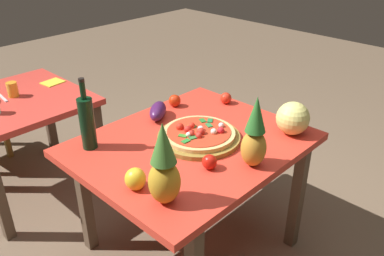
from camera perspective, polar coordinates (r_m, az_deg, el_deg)
ground_plane at (r=2.54m, az=-0.08°, el=-16.18°), size 10.00×10.00×0.00m
display_table at (r=2.15m, az=-0.09°, el=-3.87°), size 1.17×0.96×0.72m
background_table at (r=2.89m, az=-23.35°, el=1.81°), size 0.81×0.84×0.72m
pizza_board at (r=2.12m, az=0.98°, el=-1.34°), size 0.44×0.44×0.02m
pizza at (r=2.10m, az=0.96°, el=-0.68°), size 0.38×0.38×0.06m
wine_bottle at (r=2.05m, az=-14.74°, el=0.82°), size 0.08×0.08×0.38m
pineapple_left at (r=1.60m, az=-4.03°, el=-5.72°), size 0.13×0.13×0.37m
pineapple_right at (r=1.85m, az=8.92°, el=-1.11°), size 0.12×0.12×0.35m
melon at (r=2.21m, az=14.19°, el=1.35°), size 0.18×0.18×0.18m
bell_pepper at (r=1.75m, az=-8.08°, el=-7.21°), size 0.09×0.09×0.10m
eggplant at (r=2.34m, az=-4.89°, el=2.43°), size 0.21×0.19×0.09m
tomato_at_corner at (r=2.48m, az=-2.49°, el=3.92°), size 0.08×0.08×0.08m
tomato_by_bottle at (r=1.87m, az=2.51°, el=-4.85°), size 0.07×0.07×0.07m
tomato_near_board at (r=2.53m, az=4.85°, el=4.27°), size 0.07×0.07×0.07m
drinking_glass_juice at (r=2.87m, az=-24.24°, el=5.04°), size 0.07×0.07×0.10m
knife_utensil at (r=2.89m, az=-25.47°, el=3.99°), size 0.03×0.18×0.01m
napkin_folded at (r=3.03m, az=-19.26°, el=6.17°), size 0.15×0.14×0.01m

